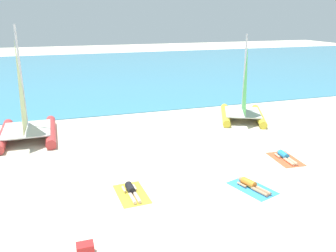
{
  "coord_description": "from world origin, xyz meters",
  "views": [
    {
      "loc": [
        -5.25,
        -10.47,
        6.7
      ],
      "look_at": [
        0.0,
        5.71,
        1.2
      ],
      "focal_mm": 37.15,
      "sensor_mm": 36.0,
      "label": 1
    }
  ],
  "objects": [
    {
      "name": "ground_plane",
      "position": [
        0.0,
        10.0,
        0.0
      ],
      "size": [
        120.0,
        120.0,
        0.0
      ],
      "primitive_type": "plane",
      "color": "beige"
    },
    {
      "name": "ocean_water",
      "position": [
        0.0,
        32.7,
        0.03
      ],
      "size": [
        120.0,
        40.0,
        0.05
      ],
      "primitive_type": "cube",
      "color": "teal",
      "rests_on": "ground"
    },
    {
      "name": "sailboat_red",
      "position": [
        -7.08,
        9.47,
        0.92
      ],
      "size": [
        3.05,
        4.76,
        6.2
      ],
      "rotation": [
        0.0,
        0.0,
        -0.0
      ],
      "color": "#CC3838",
      "rests_on": "ground"
    },
    {
      "name": "sailboat_yellow",
      "position": [
        6.29,
        9.08,
        0.82
      ],
      "size": [
        4.22,
        4.96,
        5.51
      ],
      "rotation": [
        0.0,
        0.0,
        -0.43
      ],
      "color": "yellow",
      "rests_on": "ground"
    },
    {
      "name": "towel_left",
      "position": [
        -2.87,
        1.45,
        0.01
      ],
      "size": [
        1.2,
        1.95,
        0.01
      ],
      "primitive_type": "cube",
      "rotation": [
        0.0,
        0.0,
        0.05
      ],
      "color": "yellow",
      "rests_on": "ground"
    },
    {
      "name": "sunbather_left",
      "position": [
        -2.88,
        1.52,
        0.13
      ],
      "size": [
        0.56,
        1.57,
        0.3
      ],
      "rotation": [
        0.0,
        0.0,
        0.05
      ],
      "color": "black",
      "rests_on": "towel_left"
    },
    {
      "name": "towel_middle",
      "position": [
        1.86,
        0.42,
        0.01
      ],
      "size": [
        1.62,
        2.14,
        0.01
      ],
      "primitive_type": "cube",
      "rotation": [
        0.0,
        0.0,
        0.3
      ],
      "color": "#338CD8",
      "rests_on": "ground"
    },
    {
      "name": "sunbather_middle",
      "position": [
        1.84,
        0.49,
        0.13
      ],
      "size": [
        0.83,
        1.54,
        0.3
      ],
      "rotation": [
        0.0,
        0.0,
        0.3
      ],
      "color": "orange",
      "rests_on": "towel_middle"
    },
    {
      "name": "towel_right",
      "position": [
        4.94,
        2.51,
        0.01
      ],
      "size": [
        1.24,
        1.98,
        0.01
      ],
      "primitive_type": "cube",
      "rotation": [
        0.0,
        0.0,
        -0.07
      ],
      "color": "#EA5933",
      "rests_on": "ground"
    },
    {
      "name": "sunbather_right",
      "position": [
        4.94,
        2.58,
        0.13
      ],
      "size": [
        0.57,
        1.57,
        0.3
      ],
      "rotation": [
        0.0,
        0.0,
        -0.07
      ],
      "color": "#268CCC",
      "rests_on": "towel_right"
    },
    {
      "name": "cooler_box",
      "position": [
        -4.92,
        -1.64,
        0.18
      ],
      "size": [
        0.5,
        0.36,
        0.36
      ],
      "primitive_type": "cube",
      "color": "red",
      "rests_on": "ground"
    }
  ]
}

